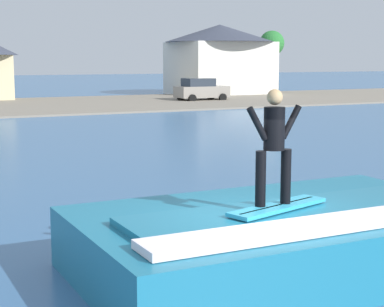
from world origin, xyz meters
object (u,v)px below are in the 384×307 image
Objects in this scene: surfer at (274,141)px; car_far_shore at (201,90)px; tree_short_bushy at (272,44)px; house_gabled_white at (220,56)px; surfboard at (278,207)px; wave_crest at (284,239)px.

car_far_shore is (18.53, 38.07, -1.22)m from surfer.
tree_short_bushy reaches higher than car_far_shore.
tree_short_bushy is at bearing 29.51° from car_far_shore.
house_gabled_white is 1.73× the size of tree_short_bushy.
tree_short_bushy is at bearing 56.48° from surfboard.
surfer is (-0.06, 0.05, 1.02)m from surfboard.
surfboard is at bearing -41.22° from surfer.
house_gabled_white is at bearing 62.05° from wave_crest.
wave_crest is 3.39× the size of surfboard.
house_gabled_white reaches higher than car_far_shore.
house_gabled_white is (6.28, 8.22, 2.75)m from car_far_shore.
wave_crest is at bearing 42.49° from surfboard.
surfer is 52.54m from house_gabled_white.
car_far_shore reaches higher than surfboard.
surfboard is 1.02m from surfer.
surfboard is at bearing -118.11° from house_gabled_white.
wave_crest is at bearing 32.58° from surfer.
car_far_shore is (18.47, 38.12, -0.20)m from surfboard.
surfer reaches higher than car_far_shore.
surfer reaches higher than wave_crest.
surfer is (-0.39, -0.25, 1.64)m from wave_crest.
tree_short_bushy is (4.56, -2.08, 1.09)m from house_gabled_white.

